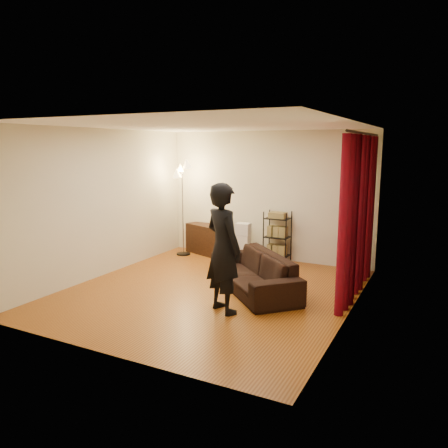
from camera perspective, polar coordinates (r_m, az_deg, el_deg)
The scene contains 14 objects.
floor at distance 7.34m, azimuth -1.78°, elevation -8.79°, with size 5.00×5.00×0.00m, color #90571D.
ceiling at distance 6.96m, azimuth -1.91°, elevation 12.76°, with size 5.00×5.00×0.00m, color white.
wall_back at distance 9.27m, azimuth 5.67°, elevation 3.69°, with size 5.00×5.00×0.00m, color beige.
wall_front at distance 5.02m, azimuth -15.80°, elevation -2.08°, with size 5.00×5.00×0.00m, color beige.
wall_left at distance 8.34m, azimuth -15.51°, elevation 2.66°, with size 5.00×5.00×0.00m, color beige.
wall_right at distance 6.27m, azimuth 16.47°, elevation 0.25°, with size 5.00×5.00×0.00m, color beige.
curtain_rod at distance 7.31m, azimuth 17.88°, elevation 11.22°, with size 0.04×0.04×2.65m, color black.
curtain at distance 7.39m, azimuth 17.18°, elevation 1.08°, with size 0.22×2.65×2.55m, color #67020E, non-canonical shape.
sofa at distance 7.34m, azimuth 3.82°, elevation -6.26°, with size 2.15×0.84×0.63m, color black.
person at distance 6.24m, azimuth -0.10°, elevation -3.19°, with size 0.69×0.45×1.88m, color black.
media_cabinet at distance 9.73m, azimuth -2.00°, elevation -2.06°, with size 1.13×0.42×0.66m, color black.
storage_boxes at distance 9.32m, azimuth 2.46°, elevation -2.22°, with size 0.31×0.25×0.78m, color silver, non-canonical shape.
wire_shelf at distance 9.08m, azimuth 6.97°, elevation -1.69°, with size 0.49×0.34×1.07m, color black, non-canonical shape.
floor_lamp at distance 9.60m, azimuth -5.42°, elevation 1.87°, with size 0.36×0.36×2.02m, color silver, non-canonical shape.
Camera 1 is at (3.37, -6.08, 2.37)m, focal length 35.00 mm.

